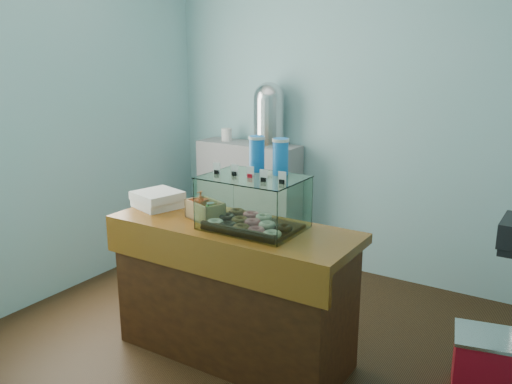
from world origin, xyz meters
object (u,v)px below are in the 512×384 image
Objects in this scene: display_case at (256,199)px; coffee_urn at (269,112)px; counter at (233,290)px; red_cooler at (490,365)px.

coffee_urn reaches higher than display_case.
display_case is (0.15, 0.04, 0.62)m from counter.
coffee_urn is 1.18× the size of red_cooler.
coffee_urn is (-0.84, 1.55, 0.32)m from display_case.
display_case is at bearing 15.72° from counter.
display_case is at bearing -175.95° from red_cooler.
display_case is 1.79m from coffee_urn.
coffee_urn is (-0.69, 1.59, 0.94)m from counter.
counter is 1.97m from coffee_urn.
red_cooler is at bearing 16.51° from display_case.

